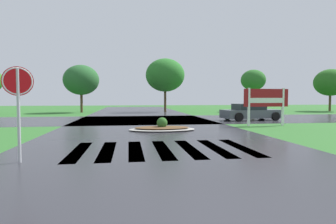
# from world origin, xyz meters

# --- Properties ---
(asphalt_roadway) EXTENTS (10.06, 80.00, 0.01)m
(asphalt_roadway) POSITION_xyz_m (0.00, 10.00, 0.00)
(asphalt_roadway) COLOR #2B2B30
(asphalt_roadway) RESTS_ON ground
(asphalt_cross_road) EXTENTS (90.00, 9.05, 0.01)m
(asphalt_cross_road) POSITION_xyz_m (0.00, 18.57, 0.00)
(asphalt_cross_road) COLOR #2B2B30
(asphalt_cross_road) RESTS_ON ground
(crosswalk_stripes) EXTENTS (5.85, 3.51, 0.01)m
(crosswalk_stripes) POSITION_xyz_m (-0.00, 5.89, 0.00)
(crosswalk_stripes) COLOR white
(crosswalk_stripes) RESTS_ON ground
(stop_sign) EXTENTS (0.71, 0.32, 2.52)m
(stop_sign) POSITION_xyz_m (-3.96, 4.52, 1.87)
(stop_sign) COLOR #B2B5BA
(stop_sign) RESTS_ON ground
(estate_billboard) EXTENTS (2.88, 0.20, 2.30)m
(estate_billboard) POSITION_xyz_m (7.19, 12.81, 1.58)
(estate_billboard) COLOR white
(estate_billboard) RESTS_ON ground
(median_island) EXTENTS (3.48, 1.93, 0.68)m
(median_island) POSITION_xyz_m (0.62, 11.27, 0.13)
(median_island) COLOR #9E9B93
(median_island) RESTS_ON ground
(car_dark_suv) EXTENTS (4.63, 2.43, 1.25)m
(car_dark_suv) POSITION_xyz_m (8.11, 17.00, 0.60)
(car_dark_suv) COLOR #4C545B
(car_dark_suv) RESTS_ON ground
(background_treeline) EXTENTS (43.53, 6.11, 6.41)m
(background_treeline) POSITION_xyz_m (4.63, 29.79, 3.94)
(background_treeline) COLOR #4C3823
(background_treeline) RESTS_ON ground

